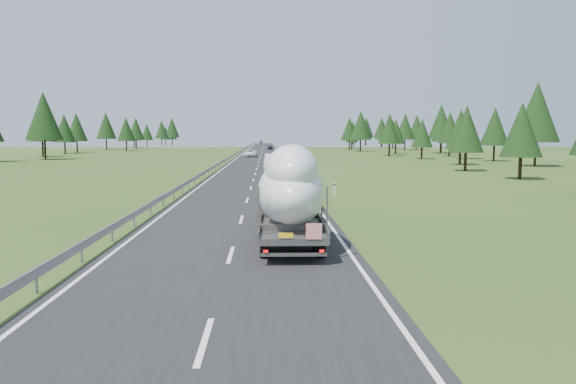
{
  "coord_description": "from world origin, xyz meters",
  "views": [
    {
      "loc": [
        1.41,
        -12.15,
        4.59
      ],
      "look_at": [
        2.4,
        14.55,
        1.86
      ],
      "focal_mm": 35.0,
      "sensor_mm": 36.0,
      "label": 1
    }
  ],
  "objects_px": {
    "distant_car_blue": "(261,142)",
    "boat_truck": "(288,186)",
    "highway_sign": "(302,152)",
    "distant_van": "(250,153)",
    "distant_car_dark": "(270,147)"
  },
  "relations": [
    {
      "from": "highway_sign",
      "to": "distant_car_blue",
      "type": "xyz_separation_m",
      "value": [
        -9.07,
        219.92,
        -1.03
      ]
    },
    {
      "from": "boat_truck",
      "to": "distant_car_blue",
      "type": "distance_m",
      "value": 285.11
    },
    {
      "from": "highway_sign",
      "to": "distant_car_dark",
      "type": "bearing_deg",
      "value": 93.28
    },
    {
      "from": "boat_truck",
      "to": "distant_van",
      "type": "height_order",
      "value": "boat_truck"
    },
    {
      "from": "distant_van",
      "to": "distant_car_dark",
      "type": "height_order",
      "value": "distant_van"
    },
    {
      "from": "highway_sign",
      "to": "distant_car_blue",
      "type": "distance_m",
      "value": 220.1
    },
    {
      "from": "highway_sign",
      "to": "distant_car_dark",
      "type": "relative_size",
      "value": 0.66
    },
    {
      "from": "boat_truck",
      "to": "distant_van",
      "type": "distance_m",
      "value": 90.28
    },
    {
      "from": "distant_car_blue",
      "to": "boat_truck",
      "type": "bearing_deg",
      "value": -91.19
    },
    {
      "from": "boat_truck",
      "to": "distant_car_dark",
      "type": "distance_m",
      "value": 148.85
    },
    {
      "from": "boat_truck",
      "to": "distant_car_blue",
      "type": "bearing_deg",
      "value": 90.86
    },
    {
      "from": "distant_car_dark",
      "to": "highway_sign",
      "type": "bearing_deg",
      "value": -83.56
    },
    {
      "from": "highway_sign",
      "to": "distant_van",
      "type": "height_order",
      "value": "highway_sign"
    },
    {
      "from": "distant_car_blue",
      "to": "distant_car_dark",
      "type": "bearing_deg",
      "value": -90.25
    },
    {
      "from": "distant_car_dark",
      "to": "distant_van",
      "type": "bearing_deg",
      "value": -91.25
    }
  ]
}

